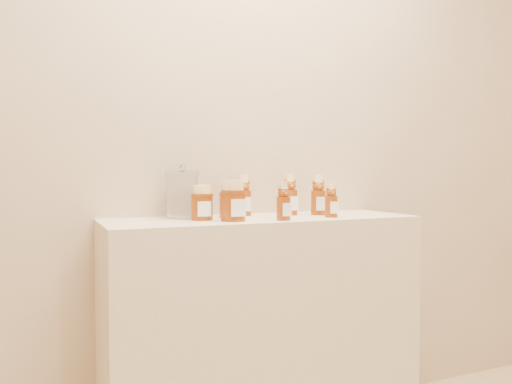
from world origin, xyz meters
name	(u,v)px	position (x,y,z in m)	size (l,w,h in m)	color
wall_back	(243,106)	(0.00, 1.75, 1.35)	(3.50, 0.02, 2.70)	tan
display_table	(263,333)	(0.00, 1.55, 0.45)	(1.20, 0.40, 0.90)	#C9B693
bear_bottle_back_left	(244,192)	(-0.03, 1.66, 0.99)	(0.06, 0.06, 0.19)	#682708
bear_bottle_back_mid	(290,191)	(0.15, 1.61, 1.00)	(0.07, 0.07, 0.19)	#682708
bear_bottle_back_right	(318,192)	(0.26, 1.57, 0.99)	(0.06, 0.06, 0.19)	#682708
bear_bottle_front_left	(283,198)	(0.02, 1.42, 0.98)	(0.05, 0.05, 0.16)	#682708
bear_bottle_front_right	(331,197)	(0.25, 1.46, 0.98)	(0.05, 0.05, 0.15)	#682708
honey_jar_left	(202,203)	(-0.25, 1.54, 0.96)	(0.08, 0.08, 0.13)	#682708
honey_jar_back	(229,201)	(-0.11, 1.61, 0.96)	(0.08, 0.08, 0.13)	#682708
honey_jar_front	(233,201)	(-0.15, 1.47, 0.97)	(0.09, 0.09, 0.15)	#682708
glass_canister	(182,192)	(-0.29, 1.65, 1.00)	(0.13, 0.13, 0.20)	white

